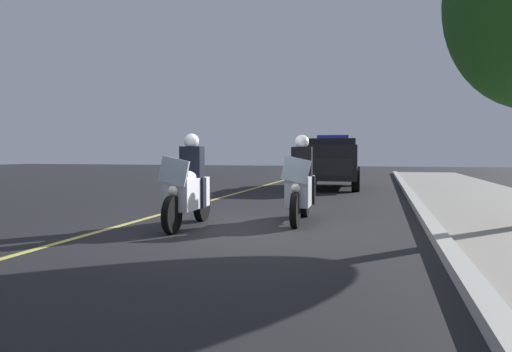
% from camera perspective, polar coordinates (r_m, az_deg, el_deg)
% --- Properties ---
extents(ground_plane, '(80.00, 80.00, 0.00)m').
position_cam_1_polar(ground_plane, '(8.20, -1.99, -6.66)').
color(ground_plane, black).
extents(curb_strip, '(48.00, 0.24, 0.15)m').
position_cam_1_polar(curb_strip, '(7.88, 21.51, -6.70)').
color(curb_strip, '#B7B5AD').
rests_on(curb_strip, ground).
extents(lane_stripe_center, '(48.00, 0.12, 0.01)m').
position_cam_1_polar(lane_stripe_center, '(9.13, -15.89, -5.76)').
color(lane_stripe_center, '#E0D14C').
rests_on(lane_stripe_center, ground).
extents(police_motorcycle_lead_left, '(2.14, 0.59, 1.72)m').
position_cam_1_polar(police_motorcycle_lead_left, '(8.52, -8.39, -1.59)').
color(police_motorcycle_lead_left, black).
rests_on(police_motorcycle_lead_left, ground).
extents(police_motorcycle_lead_right, '(2.14, 0.59, 1.72)m').
position_cam_1_polar(police_motorcycle_lead_right, '(9.07, 5.55, -1.30)').
color(police_motorcycle_lead_right, black).
rests_on(police_motorcycle_lead_right, ground).
extents(police_suv, '(4.98, 2.25, 2.05)m').
position_cam_1_polar(police_suv, '(18.03, 9.47, 1.91)').
color(police_suv, black).
rests_on(police_suv, ground).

